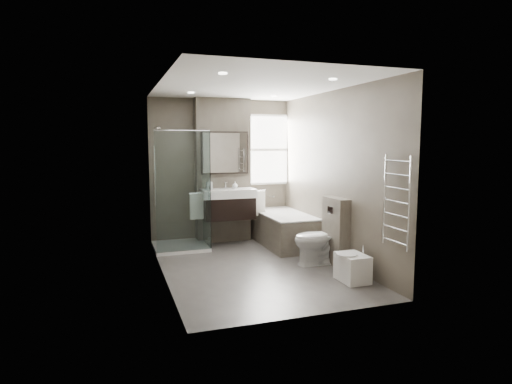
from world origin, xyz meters
name	(u,v)px	position (x,y,z in m)	size (l,w,h in m)	color
room	(254,179)	(0.00, 0.00, 1.30)	(2.70, 3.90, 2.70)	#494643
vanity_pier	(223,171)	(0.00, 1.77, 1.30)	(1.00, 0.25, 2.60)	#554E43
vanity	(228,204)	(0.00, 1.43, 0.74)	(0.95, 0.47, 0.66)	black
mirror_cabinet	(225,153)	(0.00, 1.61, 1.63)	(0.86, 0.08, 0.76)	black
towel_left	(197,206)	(-0.56, 1.40, 0.72)	(0.24, 0.06, 0.44)	white
towel_right	(258,203)	(0.56, 1.40, 0.72)	(0.24, 0.06, 0.44)	white
shower_enclosure	(187,221)	(-0.75, 1.35, 0.49)	(0.90, 0.90, 2.00)	white
bathtub	(283,227)	(0.92, 1.10, 0.32)	(0.75, 1.60, 0.57)	#554E43
window	(267,150)	(0.90, 1.88, 1.68)	(0.98, 0.06, 1.33)	white
toilet	(319,239)	(0.97, -0.19, 0.39)	(0.43, 0.76, 0.77)	white
cistern_box	(336,231)	(1.21, -0.25, 0.50)	(0.19, 0.55, 1.00)	#554E43
bidet	(352,267)	(1.01, -1.05, 0.19)	(0.40, 0.45, 0.47)	white
towel_radiator	(397,202)	(1.25, -1.60, 1.12)	(0.03, 0.49, 1.10)	silver
soap_bottle_a	(210,184)	(-0.31, 1.48, 1.10)	(0.09, 0.09, 0.19)	white
soap_bottle_b	(235,185)	(0.16, 1.52, 1.06)	(0.09, 0.09, 0.12)	white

